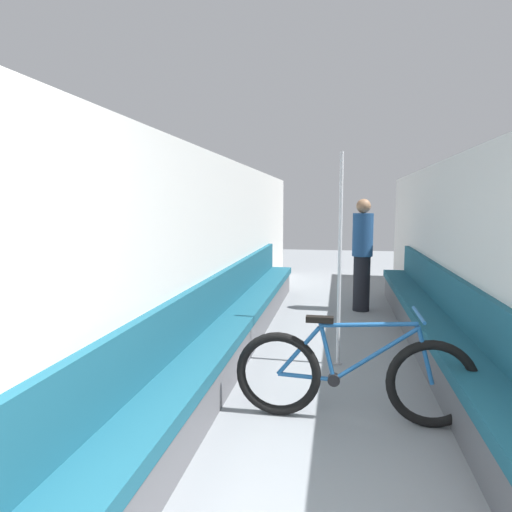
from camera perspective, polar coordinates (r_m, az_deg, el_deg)
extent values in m
cube|color=silver|center=(4.99, -4.93, 0.34)|extent=(0.10, 11.10, 2.11)
cube|color=silver|center=(4.97, 24.77, -0.27)|extent=(0.10, 11.10, 2.11)
cube|color=#5B5B60|center=(5.02, -2.22, -9.89)|extent=(0.35, 6.98, 0.34)
cube|color=#195166|center=(4.96, -2.23, -7.45)|extent=(0.42, 6.98, 0.10)
cube|color=#195166|center=(4.95, -4.20, -4.39)|extent=(0.07, 6.98, 0.43)
cube|color=#5B5B60|center=(5.01, 21.62, -10.41)|extent=(0.35, 6.98, 0.34)
cube|color=#195166|center=(4.95, 21.73, -7.96)|extent=(0.42, 6.98, 0.10)
cube|color=#195166|center=(4.93, 23.84, -4.97)|extent=(0.07, 6.98, 0.43)
torus|color=black|center=(3.54, 2.79, -14.48)|extent=(0.64, 0.07, 0.64)
torus|color=black|center=(3.58, 21.15, -14.70)|extent=(0.64, 0.07, 0.64)
cylinder|color=#1E5693|center=(3.53, 6.23, -14.76)|extent=(0.41, 0.03, 0.05)
cylinder|color=#1E5693|center=(3.46, 5.35, -11.72)|extent=(0.33, 0.03, 0.39)
cylinder|color=#1E5693|center=(3.45, 8.84, -11.48)|extent=(0.14, 0.03, 0.46)
cylinder|color=#1E5693|center=(3.46, 14.65, -11.84)|extent=(0.60, 0.03, 0.44)
cylinder|color=#1E5693|center=(3.40, 13.82, -8.33)|extent=(0.69, 0.03, 0.08)
cylinder|color=#1E5693|center=(3.50, 20.39, -11.55)|extent=(0.14, 0.03, 0.42)
cylinder|color=black|center=(3.52, 9.70, -14.98)|extent=(0.09, 0.06, 0.09)
cube|color=black|center=(3.39, 7.96, -7.84)|extent=(0.20, 0.07, 0.04)
cylinder|color=#1E5693|center=(3.41, 19.67, -6.94)|extent=(0.02, 0.46, 0.02)
cylinder|color=gray|center=(4.75, 10.16, -13.06)|extent=(0.08, 0.08, 0.01)
cylinder|color=silver|center=(4.51, 10.43, -0.54)|extent=(0.04, 0.04, 2.09)
cylinder|color=black|center=(6.98, 13.05, -3.36)|extent=(0.25, 0.25, 0.82)
cylinder|color=navy|center=(6.90, 13.21, 2.60)|extent=(0.30, 0.30, 0.63)
sphere|color=#936B4C|center=(6.88, 13.30, 6.10)|extent=(0.21, 0.21, 0.21)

